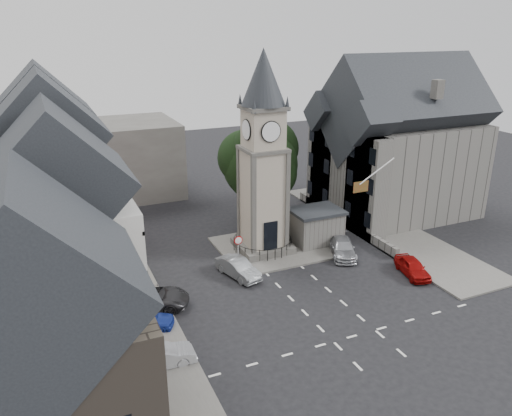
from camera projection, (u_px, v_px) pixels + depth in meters
name	position (u px, v px, depth m)	size (l,w,h in m)	color
ground	(310.00, 294.00, 35.02)	(120.00, 120.00, 0.00)	black
pavement_west	(114.00, 290.00, 35.41)	(6.00, 30.00, 0.14)	#595651
pavement_east	(380.00, 227.00, 46.42)	(6.00, 26.00, 0.14)	#595651
central_island	(279.00, 246.00, 42.43)	(10.00, 8.00, 0.16)	#595651
road_markings	(355.00, 336.00, 30.29)	(20.00, 8.00, 0.01)	silver
clock_tower	(263.00, 156.00, 39.09)	(4.86, 4.86, 16.25)	#4C4944
stone_shelter	(316.00, 226.00, 42.75)	(4.30, 3.30, 3.08)	#66635E
town_tree	(260.00, 154.00, 44.55)	(7.20, 7.20, 10.80)	black
warning_sign_post	(238.00, 246.00, 37.78)	(0.70, 0.19, 2.85)	black
terrace_pink	(49.00, 171.00, 40.63)	(8.10, 7.60, 12.80)	tan
terrace_cream	(55.00, 201.00, 33.75)	(8.10, 7.60, 12.80)	beige
terrace_tudor	(64.00, 252.00, 27.02)	(8.10, 7.60, 12.00)	silver
building_sw_stone	(43.00, 371.00, 19.01)	(8.60, 7.60, 10.40)	#4F453B
backdrop_west	(83.00, 163.00, 53.15)	(20.00, 10.00, 8.00)	#4C4944
east_building	(396.00, 152.00, 48.23)	(14.40, 11.40, 12.60)	#66635E
east_boundary_wall	(343.00, 221.00, 46.94)	(0.40, 16.00, 0.90)	#66635E
flagpole	(377.00, 171.00, 39.08)	(3.68, 0.10, 2.74)	white
car_west_blue	(144.00, 319.00, 30.91)	(1.50, 3.74, 1.27)	navy
car_west_silver	(160.00, 357.00, 27.36)	(1.38, 3.95, 1.30)	#AEB0B6
car_west_grey	(149.00, 298.00, 33.11)	(2.44, 5.28, 1.47)	#29292B
car_island_silver	(238.00, 268.00, 37.28)	(1.44, 4.14, 1.36)	gray
car_island_east	(343.00, 248.00, 40.78)	(1.85, 4.55, 1.32)	#9FA2A7
car_east_red	(413.00, 267.00, 37.51)	(1.52, 3.79, 1.29)	#960908
pedestrian	(381.00, 224.00, 45.30)	(0.55, 0.36, 1.50)	#A7A08A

